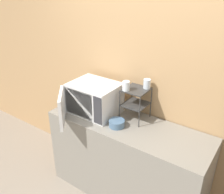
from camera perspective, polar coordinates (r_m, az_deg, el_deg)
name	(u,v)px	position (r m, az deg, el deg)	size (l,w,h in m)	color
wall_back	(146,81)	(2.65, 7.68, 3.66)	(8.00, 0.06, 2.60)	tan
counter	(127,160)	(2.83, 3.36, -14.25)	(1.71, 0.59, 0.94)	gray
microwave	(93,99)	(2.69, -4.35, -0.37)	(0.53, 0.72, 0.34)	silver
dish_rack	(136,98)	(2.54, 5.45, -0.13)	(0.24, 0.25, 0.34)	#333333
glass_front_left	(126,86)	(2.45, 3.23, 2.56)	(0.07, 0.07, 0.09)	silver
glass_back_right	(147,84)	(2.52, 7.99, 3.02)	(0.07, 0.07, 0.09)	silver
bowl	(117,123)	(2.50, 1.10, -6.05)	(0.16, 0.16, 0.07)	slate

